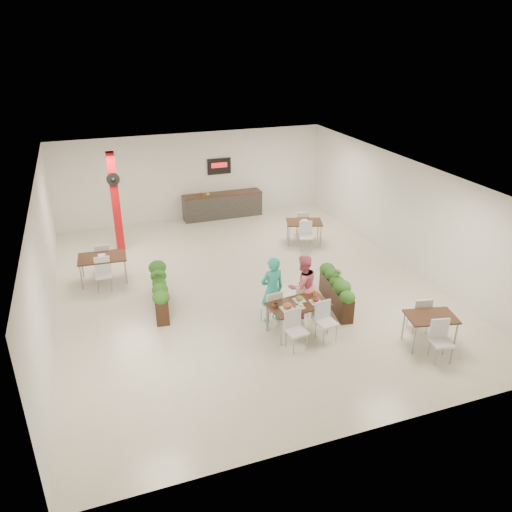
{
  "coord_description": "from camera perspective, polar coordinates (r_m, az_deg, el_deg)",
  "views": [
    {
      "loc": [
        -3.85,
        -11.77,
        6.56
      ],
      "look_at": [
        0.17,
        -0.47,
        1.1
      ],
      "focal_mm": 35.0,
      "sensor_mm": 36.0,
      "label": 1
    }
  ],
  "objects": [
    {
      "name": "room_shell",
      "position": [
        13.2,
        -1.39,
        4.28
      ],
      "size": [
        10.1,
        12.1,
        3.22
      ],
      "color": "white",
      "rests_on": "ground"
    },
    {
      "name": "side_table_b",
      "position": [
        16.7,
        5.52,
        3.54
      ],
      "size": [
        1.35,
        1.67,
        0.92
      ],
      "rotation": [
        0.0,
        0.0,
        -0.32
      ],
      "color": "black",
      "rests_on": "ground"
    },
    {
      "name": "planter_left",
      "position": [
        12.97,
        -10.94,
        -3.8
      ],
      "size": [
        0.58,
        1.98,
        1.04
      ],
      "rotation": [
        0.0,
        0.0,
        1.46
      ],
      "color": "black",
      "rests_on": "ground"
    },
    {
      "name": "side_table_c",
      "position": [
        11.91,
        19.33,
        -7.04
      ],
      "size": [
        1.21,
        1.67,
        0.92
      ],
      "rotation": [
        0.0,
        0.0,
        -0.22
      ],
      "color": "black",
      "rests_on": "ground"
    },
    {
      "name": "ground",
      "position": [
        14.02,
        -1.31,
        -3.44
      ],
      "size": [
        12.0,
        12.0,
        0.0
      ],
      "primitive_type": "plane",
      "color": "beige",
      "rests_on": "ground"
    },
    {
      "name": "side_table_a",
      "position": [
        14.69,
        -17.14,
        -0.46
      ],
      "size": [
        1.36,
        1.64,
        0.92
      ],
      "rotation": [
        0.0,
        0.0,
        -0.06
      ],
      "color": "black",
      "rests_on": "ground"
    },
    {
      "name": "diner_man",
      "position": [
        12.02,
        1.87,
        -3.9
      ],
      "size": [
        0.67,
        0.49,
        1.71
      ],
      "primitive_type": "imported",
      "rotation": [
        0.0,
        0.0,
        3.27
      ],
      "color": "#28AEA0",
      "rests_on": "ground"
    },
    {
      "name": "main_table",
      "position": [
        11.73,
        4.81,
        -5.96
      ],
      "size": [
        1.49,
        1.77,
        0.92
      ],
      "rotation": [
        0.0,
        0.0,
        0.13
      ],
      "color": "black",
      "rests_on": "ground"
    },
    {
      "name": "service_counter",
      "position": [
        19.08,
        -3.86,
        5.88
      ],
      "size": [
        3.0,
        0.64,
        2.2
      ],
      "color": "#292724",
      "rests_on": "ground"
    },
    {
      "name": "red_column",
      "position": [
        16.35,
        -15.77,
        6.03
      ],
      "size": [
        0.4,
        0.41,
        3.2
      ],
      "color": "#B20B10",
      "rests_on": "ground"
    },
    {
      "name": "diner_woman",
      "position": [
        12.32,
        5.34,
        -3.44
      ],
      "size": [
        0.87,
        0.72,
        1.63
      ],
      "primitive_type": "imported",
      "rotation": [
        0.0,
        0.0,
        3.27
      ],
      "color": "pink",
      "rests_on": "ground"
    },
    {
      "name": "planter_right",
      "position": [
        12.98,
        9.16,
        -3.72
      ],
      "size": [
        0.65,
        1.94,
        1.02
      ],
      "rotation": [
        0.0,
        0.0,
        1.41
      ],
      "color": "black",
      "rests_on": "ground"
    }
  ]
}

